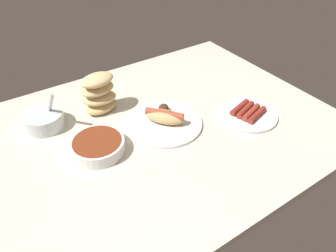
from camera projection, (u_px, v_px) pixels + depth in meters
ground_plane at (157, 131)px, 106.30cm from camera, size 120.00×90.00×3.00cm
plate_hotdog_assembled at (164, 119)px, 105.96cm from camera, size 25.57×25.57×5.61cm
plate_sausages at (248, 113)px, 109.91cm from camera, size 20.78×20.78×3.08cm
bowl_chili at (97, 145)px, 94.99cm from camera, size 16.45×16.45×4.20cm
bowl_coleslaw at (44, 119)px, 103.94cm from camera, size 13.08×13.35×15.08cm
bread_stack at (99, 93)px, 108.56cm from camera, size 13.25×10.14×14.40cm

